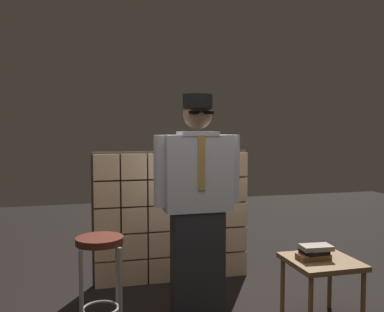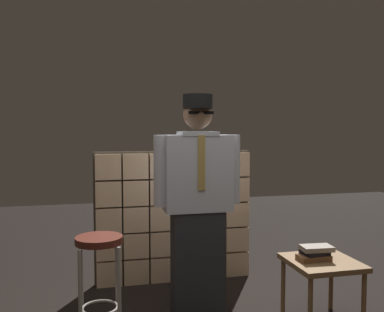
{
  "view_description": "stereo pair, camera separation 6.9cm",
  "coord_description": "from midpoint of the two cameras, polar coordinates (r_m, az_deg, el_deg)",
  "views": [
    {
      "loc": [
        -0.86,
        -2.73,
        1.53
      ],
      "look_at": [
        -0.02,
        0.48,
        1.31
      ],
      "focal_mm": 39.14,
      "sensor_mm": 36.0,
      "label": 1
    },
    {
      "loc": [
        -0.79,
        -2.75,
        1.53
      ],
      "look_at": [
        -0.02,
        0.48,
        1.31
      ],
      "focal_mm": 39.14,
      "sensor_mm": 36.0,
      "label": 2
    }
  ],
  "objects": [
    {
      "name": "glass_block_wall",
      "position": [
        4.23,
        -3.07,
        -8.33
      ],
      "size": [
        1.59,
        0.1,
        1.33
      ],
      "color": "#E0B78C",
      "rests_on": "ground"
    },
    {
      "name": "standing_person",
      "position": [
        3.4,
        0.18,
        -6.24
      ],
      "size": [
        0.71,
        0.3,
        1.8
      ],
      "rotation": [
        0.0,
        0.0,
        -0.0
      ],
      "color": "#28282D",
      "rests_on": "ground"
    },
    {
      "name": "bar_stool",
      "position": [
        3.18,
        -13.07,
        -14.03
      ],
      "size": [
        0.34,
        0.34,
        0.75
      ],
      "color": "#592319",
      "rests_on": "ground"
    },
    {
      "name": "side_table",
      "position": [
        3.53,
        16.67,
        -14.34
      ],
      "size": [
        0.52,
        0.52,
        0.51
      ],
      "color": "brown",
      "rests_on": "ground"
    },
    {
      "name": "book_stack",
      "position": [
        3.48,
        15.79,
        -12.5
      ],
      "size": [
        0.27,
        0.18,
        0.11
      ],
      "color": "brown",
      "rests_on": "side_table"
    }
  ]
}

